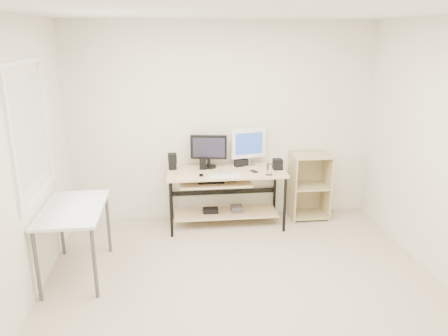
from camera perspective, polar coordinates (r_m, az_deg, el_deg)
room at (r=3.85m, az=1.05°, el=0.45°), size 4.01×4.01×2.62m
desk at (r=5.63m, az=0.01°, el=-2.38°), size 1.50×0.65×0.75m
side_table at (r=4.69m, az=-19.09°, el=-5.81°), size 0.60×1.00×0.75m
shelf_unit at (r=6.05m, az=10.99°, el=-2.19°), size 0.50×0.40×0.90m
black_monitor at (r=5.63m, az=-2.02°, el=2.48°), size 0.47×0.20×0.43m
white_imac at (r=5.72m, az=3.23°, el=3.13°), size 0.47×0.15×0.50m
keyboard at (r=5.33m, az=-0.02°, el=-1.06°), size 0.40×0.14×0.01m
mouse at (r=5.39m, az=-0.27°, el=-0.71°), size 0.10×0.13×0.04m
center_speaker at (r=5.75m, az=2.27°, el=0.70°), size 0.20×0.13×0.09m
speaker_left at (r=5.63m, az=-6.76°, el=0.92°), size 0.12×0.12×0.21m
speaker_right at (r=5.64m, az=7.02°, el=0.49°), size 0.12×0.12×0.14m
audio_controller at (r=5.59m, az=-2.81°, el=0.61°), size 0.08×0.05×0.16m
volume_puck at (r=5.35m, az=-3.00°, el=-0.95°), size 0.06×0.06×0.02m
smartphone at (r=5.53m, az=3.96°, el=-0.45°), size 0.10×0.13×0.01m
coaster at (r=5.41m, az=5.90°, el=-0.91°), size 0.11×0.11×0.01m
drinking_glass at (r=5.39m, az=5.93°, el=-0.17°), size 0.09×0.09×0.14m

